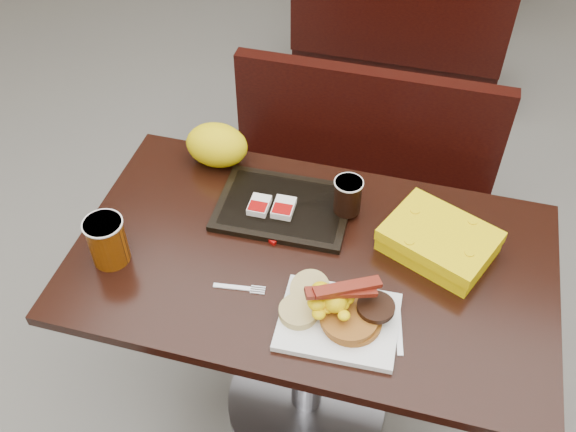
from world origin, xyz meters
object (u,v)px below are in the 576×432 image
(coffee_cup_near, at_px, (107,241))
(hashbrown_sleeve_right, at_px, (284,208))
(table_near, at_px, (309,341))
(coffee_cup_far, at_px, (348,196))
(fork, at_px, (232,287))
(bench_far_s, at_px, (401,24))
(knife, at_px, (398,325))
(tray, at_px, (283,207))
(clamshell, at_px, (439,241))
(platter, at_px, (338,322))
(hashbrown_sleeve_left, at_px, (259,205))
(bench_near_n, at_px, (354,186))
(pancake_stack, at_px, (352,318))
(paper_bag, at_px, (217,145))

(coffee_cup_near, bearing_deg, hashbrown_sleeve_right, 34.64)
(table_near, distance_m, coffee_cup_far, 0.48)
(fork, distance_m, coffee_cup_far, 0.39)
(bench_far_s, relative_size, coffee_cup_near, 7.78)
(knife, bearing_deg, tray, -140.66)
(clamshell, bearing_deg, coffee_cup_near, -139.48)
(coffee_cup_near, relative_size, fork, 1.02)
(platter, distance_m, hashbrown_sleeve_right, 0.37)
(platter, xyz_separation_m, clamshell, (0.19, 0.28, 0.03))
(tray, bearing_deg, table_near, -53.19)
(fork, distance_m, hashbrown_sleeve_left, 0.26)
(bench_near_n, height_order, fork, fork)
(table_near, bearing_deg, fork, -139.14)
(table_near, xyz_separation_m, coffee_cup_near, (-0.48, -0.13, 0.44))
(bench_near_n, xyz_separation_m, coffee_cup_near, (-0.48, -0.83, 0.45))
(pancake_stack, height_order, coffee_cup_near, coffee_cup_near)
(tray, xyz_separation_m, paper_bag, (-0.23, 0.14, 0.05))
(bench_far_s, relative_size, pancake_stack, 7.21)
(tray, xyz_separation_m, hashbrown_sleeve_right, (0.01, -0.02, 0.02))
(pancake_stack, height_order, fork, pancake_stack)
(bench_far_s, height_order, hashbrown_sleeve_left, hashbrown_sleeve_left)
(fork, relative_size, clamshell, 0.49)
(platter, relative_size, tray, 0.77)
(fork, distance_m, paper_bag, 0.47)
(table_near, bearing_deg, hashbrown_sleeve_left, 145.71)
(pancake_stack, bearing_deg, bench_near_n, 98.66)
(hashbrown_sleeve_left, bearing_deg, table_near, -34.96)
(platter, distance_m, clamshell, 0.35)
(hashbrown_sleeve_left, xyz_separation_m, hashbrown_sleeve_right, (0.07, 0.01, 0.00))
(bench_near_n, distance_m, paper_bag, 0.71)
(platter, height_order, hashbrown_sleeve_left, hashbrown_sleeve_left)
(table_near, relative_size, clamshell, 4.61)
(coffee_cup_far, xyz_separation_m, paper_bag, (-0.40, 0.11, -0.00))
(table_near, height_order, hashbrown_sleeve_left, hashbrown_sleeve_left)
(fork, height_order, coffee_cup_far, coffee_cup_far)
(knife, xyz_separation_m, tray, (-0.35, 0.29, 0.01))
(coffee_cup_near, relative_size, knife, 0.78)
(fork, bearing_deg, pancake_stack, -13.86)
(table_near, relative_size, hashbrown_sleeve_left, 17.05)
(clamshell, height_order, paper_bag, paper_bag)
(knife, bearing_deg, hashbrown_sleeve_left, -133.87)
(knife, xyz_separation_m, paper_bag, (-0.59, 0.43, 0.06))
(bench_near_n, relative_size, bench_far_s, 1.00)
(pancake_stack, height_order, coffee_cup_far, coffee_cup_far)
(table_near, xyz_separation_m, platter, (0.10, -0.18, 0.38))
(fork, height_order, paper_bag, paper_bag)
(table_near, relative_size, tray, 3.42)
(pancake_stack, xyz_separation_m, hashbrown_sleeve_left, (-0.31, 0.30, -0.00))
(bench_near_n, bearing_deg, coffee_cup_near, -120.15)
(coffee_cup_near, height_order, hashbrown_sleeve_left, coffee_cup_near)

